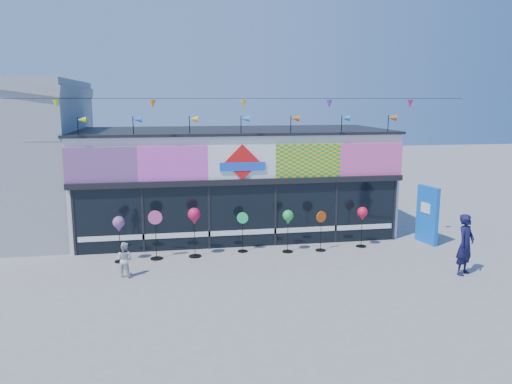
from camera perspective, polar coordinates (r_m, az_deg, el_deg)
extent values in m
plane|color=gray|center=(15.03, 0.34, -10.00)|extent=(80.00, 80.00, 0.00)
cube|color=white|center=(20.27, -2.61, 1.25)|extent=(12.00, 5.00, 4.00)
cube|color=black|center=(17.95, -1.57, -2.74)|extent=(11.60, 0.12, 2.30)
cube|color=black|center=(17.66, -1.57, 1.18)|extent=(12.00, 0.30, 0.20)
cube|color=white|center=(18.07, -1.55, -4.61)|extent=(11.40, 0.10, 0.18)
cube|color=black|center=(20.04, -2.66, 7.04)|extent=(12.20, 5.20, 0.10)
cube|color=black|center=(18.08, -20.11, -3.29)|extent=(0.08, 0.14, 2.30)
cube|color=black|center=(17.80, -12.81, -3.11)|extent=(0.08, 0.14, 2.30)
cube|color=black|center=(17.81, -5.40, -2.88)|extent=(0.08, 0.14, 2.30)
cube|color=black|center=(18.14, 2.19, -2.59)|extent=(0.08, 0.14, 2.30)
cube|color=black|center=(18.74, 9.09, -2.29)|extent=(0.08, 0.14, 2.30)
cube|color=black|center=(19.59, 15.48, -1.99)|extent=(0.08, 0.14, 2.30)
cube|color=red|center=(17.57, -17.31, 2.97)|extent=(2.40, 0.08, 1.20)
cube|color=#EE4FC9|center=(17.41, -9.45, 3.24)|extent=(2.40, 0.08, 1.20)
cube|color=white|center=(17.58, -1.59, 3.45)|extent=(2.40, 0.08, 1.20)
cube|color=yellow|center=(18.07, 5.97, 3.59)|extent=(2.40, 0.08, 1.20)
cube|color=#F852A1|center=(18.86, 13.03, 3.66)|extent=(2.40, 0.08, 1.20)
cube|color=red|center=(17.52, -1.57, 3.42)|extent=(1.27, 0.06, 1.27)
cube|color=blue|center=(17.52, -1.56, 2.93)|extent=(1.60, 0.05, 0.30)
cube|color=yellow|center=(17.92, -14.11, -3.68)|extent=(0.78, 0.03, 0.78)
cube|color=red|center=(17.79, -9.11, -2.61)|extent=(0.92, 0.03, 0.92)
cube|color=red|center=(17.83, -4.09, -1.90)|extent=(0.78, 0.03, 0.78)
cube|color=#C71241|center=(18.16, 0.86, -3.34)|extent=(0.92, 0.03, 0.92)
cube|color=#F050D4|center=(18.43, 5.67, -2.04)|extent=(0.78, 0.03, 0.78)
cube|color=orange|center=(18.86, 10.27, -1.32)|extent=(0.92, 0.03, 0.92)
cylinder|color=black|center=(17.79, -19.69, 6.97)|extent=(0.03, 0.03, 0.70)
cone|color=#B4DB12|center=(17.75, -19.29, 7.79)|extent=(0.30, 0.22, 0.22)
cylinder|color=black|center=(17.57, -13.86, 7.24)|extent=(0.03, 0.03, 0.70)
cone|color=blue|center=(17.55, -13.43, 8.07)|extent=(0.30, 0.22, 0.22)
cylinder|color=black|center=(17.54, -7.60, 7.44)|extent=(0.03, 0.03, 0.70)
cone|color=yellow|center=(17.53, -7.16, 8.27)|extent=(0.30, 0.22, 0.22)
cylinder|color=black|center=(17.70, -1.72, 7.56)|extent=(0.03, 0.03, 0.70)
cone|color=#1A88DD|center=(17.71, -1.27, 8.37)|extent=(0.30, 0.22, 0.22)
cylinder|color=black|center=(18.04, 4.00, 7.59)|extent=(0.03, 0.03, 0.70)
cone|color=#F1490C|center=(18.06, 4.45, 8.38)|extent=(0.30, 0.22, 0.22)
cylinder|color=black|center=(18.58, 9.75, 7.55)|extent=(0.03, 0.03, 0.70)
cone|color=#177DC9|center=(18.61, 10.19, 8.31)|extent=(0.30, 0.22, 0.22)
cylinder|color=black|center=(19.25, 14.86, 7.45)|extent=(0.03, 0.03, 0.70)
cone|color=#CB5213|center=(19.30, 15.28, 8.18)|extent=(0.30, 0.22, 0.22)
cylinder|color=black|center=(17.03, -1.43, 10.64)|extent=(16.00, 0.01, 0.01)
cone|color=#CEFF15|center=(17.22, -21.87, 9.29)|extent=(0.20, 0.20, 0.28)
cone|color=orange|center=(16.86, -11.72, 9.81)|extent=(0.20, 0.20, 0.28)
cone|color=yellow|center=(17.03, -1.43, 10.03)|extent=(0.20, 0.20, 0.28)
cone|color=purple|center=(17.71, 8.37, 9.95)|extent=(0.20, 0.20, 0.28)
cone|color=#DA1455|center=(18.86, 17.20, 9.62)|extent=(0.20, 0.20, 0.28)
cube|color=blue|center=(19.49, 18.99, -2.49)|extent=(0.36, 1.08, 2.13)
cube|color=white|center=(19.40, 18.82, -1.74)|extent=(0.14, 0.48, 0.37)
cylinder|color=black|center=(17.19, -15.21, -7.65)|extent=(0.39, 0.39, 0.03)
cylinder|color=black|center=(17.00, -15.31, -5.57)|extent=(0.02, 0.02, 1.27)
sphere|color=purple|center=(16.83, -15.42, -3.34)|extent=(0.39, 0.39, 0.39)
cone|color=purple|center=(16.89, -15.38, -4.14)|extent=(0.19, 0.19, 0.18)
cylinder|color=black|center=(17.20, -11.29, -7.46)|extent=(0.42, 0.42, 0.03)
cylinder|color=black|center=(17.00, -11.37, -5.20)|extent=(0.03, 0.03, 1.38)
cylinder|color=#D8488A|center=(16.82, -11.46, -2.87)|extent=(0.47, 0.05, 0.47)
cylinder|color=black|center=(17.24, -6.97, -7.29)|extent=(0.43, 0.43, 0.03)
cylinder|color=black|center=(17.03, -7.03, -4.99)|extent=(0.03, 0.03, 1.40)
sphere|color=#C3123F|center=(16.85, -7.08, -2.53)|extent=(0.43, 0.43, 0.43)
cone|color=#C3123F|center=(16.91, -7.06, -3.41)|extent=(0.22, 0.22, 0.19)
cylinder|color=black|center=(17.67, -1.53, -6.77)|extent=(0.36, 0.36, 0.03)
cylinder|color=black|center=(17.50, -1.54, -4.90)|extent=(0.02, 0.02, 1.17)
cylinder|color=#1BB457|center=(17.35, -1.55, -2.98)|extent=(0.39, 0.16, 0.40)
cylinder|color=black|center=(17.65, 3.63, -6.80)|extent=(0.38, 0.38, 0.03)
cylinder|color=black|center=(17.48, 3.66, -4.82)|extent=(0.02, 0.02, 1.24)
sphere|color=green|center=(17.31, 3.68, -2.69)|extent=(0.38, 0.38, 0.38)
cone|color=green|center=(17.37, 3.67, -3.45)|extent=(0.19, 0.19, 0.17)
cylinder|color=black|center=(17.92, 7.38, -6.61)|extent=(0.36, 0.36, 0.03)
cylinder|color=black|center=(17.75, 7.43, -4.74)|extent=(0.02, 0.02, 1.19)
cylinder|color=#E44D0C|center=(17.60, 7.47, -2.82)|extent=(0.38, 0.19, 0.40)
cylinder|color=black|center=(18.63, 11.92, -6.08)|extent=(0.37, 0.37, 0.03)
cylinder|color=black|center=(18.46, 11.99, -4.23)|extent=(0.02, 0.02, 1.22)
sphere|color=red|center=(18.31, 12.07, -2.25)|extent=(0.37, 0.37, 0.37)
cone|color=red|center=(18.36, 12.04, -2.96)|extent=(0.19, 0.19, 0.17)
imported|color=#121136|center=(16.46, 22.82, -5.56)|extent=(0.82, 0.75, 1.88)
imported|color=silver|center=(15.63, -14.80, -7.45)|extent=(0.60, 0.50, 1.07)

